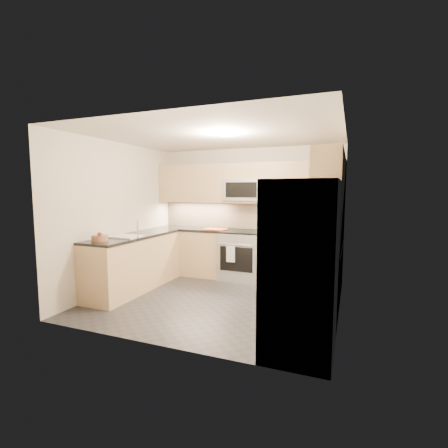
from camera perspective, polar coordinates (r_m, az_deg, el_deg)
floor at (r=5.17m, az=-1.47°, el=-13.17°), size 3.60×3.20×0.00m
ceiling at (r=4.95m, az=-1.55°, el=15.33°), size 3.60×3.20×0.02m
wall_back at (r=6.40m, az=4.12°, el=1.98°), size 3.60×0.02×2.50m
wall_front at (r=3.50m, az=-11.85°, el=-1.48°), size 3.60×0.02×2.50m
wall_left at (r=5.85m, az=-17.96°, el=1.32°), size 0.02×3.20×2.50m
wall_right at (r=4.52m, az=20.01°, el=-0.05°), size 0.02×3.20×2.50m
base_cab_back_left at (r=6.64m, az=-5.76°, el=-4.85°), size 1.42×0.60×0.90m
base_cab_back_right at (r=5.98m, az=13.25°, el=-6.20°), size 1.42×0.60×0.90m
base_cab_right at (r=4.82m, az=16.11°, el=-9.22°), size 0.60×1.70×0.90m
base_cab_peninsula at (r=5.78m, az=-15.39°, el=-6.68°), size 0.60×2.00×0.90m
countertop_back_left at (r=6.57m, az=-5.80°, el=-0.82°), size 1.42×0.63×0.04m
countertop_back_right at (r=5.90m, az=13.36°, el=-1.73°), size 1.42×0.63×0.04m
countertop_right at (r=4.72m, az=16.27°, el=-3.71°), size 0.63×1.70×0.04m
countertop_peninsula at (r=5.70m, az=-15.52°, el=-2.06°), size 0.63×2.00×0.04m
upper_cab_back at (r=6.22m, az=3.68°, el=7.16°), size 3.60×0.35×0.75m
upper_cab_right at (r=4.78m, az=18.24°, el=7.23°), size 0.35×1.95×0.75m
backsplash_back at (r=6.40m, az=4.11°, el=1.48°), size 3.60×0.01×0.51m
backsplash_right at (r=4.97m, az=20.08°, el=-0.17°), size 0.01×2.30×0.51m
gas_range at (r=6.20m, az=3.16°, el=-5.56°), size 0.76×0.65×0.91m
range_cooktop at (r=6.13m, az=3.19°, el=-1.35°), size 0.76×0.65×0.03m
oven_door_glass at (r=5.90m, az=2.14°, el=-6.21°), size 0.62×0.02×0.45m
oven_handle at (r=5.83m, az=2.09°, el=-3.66°), size 0.60×0.02×0.02m
microwave at (r=6.20m, az=3.60°, el=6.01°), size 0.76×0.40×0.40m
microwave_door at (r=6.00m, az=2.99°, el=6.02°), size 0.60×0.01×0.28m
refrigerator at (r=3.47m, az=13.39°, el=-7.46°), size 0.70×0.90×1.80m
fridge_handle_left at (r=3.35m, az=6.65°, el=-6.91°), size 0.02×0.02×1.20m
fridge_handle_right at (r=3.70m, az=8.10°, el=-5.73°), size 0.02×0.02×1.20m
sink_basin at (r=5.51m, az=-17.08°, el=-2.80°), size 0.52×0.38×0.16m
faucet at (r=5.32m, az=-14.96°, el=-0.86°), size 0.03×0.03×0.28m
utensil_bowl at (r=5.91m, az=15.23°, el=-0.89°), size 0.30×0.30×0.14m
cutting_board at (r=6.24m, az=-1.49°, el=-0.91°), size 0.46×0.36×0.01m
fruit_basket at (r=5.17m, az=-21.00°, el=-2.34°), size 0.30×0.30×0.09m
fruit_apple at (r=5.06m, az=-21.04°, el=-1.69°), size 0.06×0.06×0.06m
fruit_pear at (r=5.06m, az=-21.07°, el=-1.69°), size 0.06×0.06×0.06m
dish_towel_check at (r=5.87m, az=1.16°, el=-5.27°), size 0.16×0.02×0.30m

